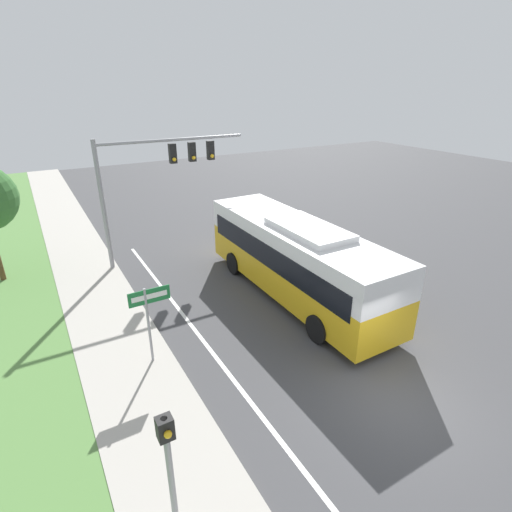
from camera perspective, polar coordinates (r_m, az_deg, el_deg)
ground_plane at (r=12.63m, az=19.35°, el=-18.83°), size 80.00×80.00×0.00m
sidewalk at (r=10.01m, az=-9.46°, el=-31.72°), size 2.80×80.00×0.12m
lane_divider_near at (r=10.78m, az=5.04°, el=-26.40°), size 0.14×30.00×0.01m
bus at (r=16.25m, az=5.70°, el=0.03°), size 2.76×10.10×3.30m
signal_gantry at (r=19.51m, az=-14.16°, el=11.79°), size 7.13×0.41×6.06m
pedestrian_signal at (r=8.07m, az=-12.31°, el=-26.69°), size 0.28×0.34×3.10m
street_sign at (r=12.58m, az=-15.02°, el=-7.63°), size 1.26×0.08×2.69m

